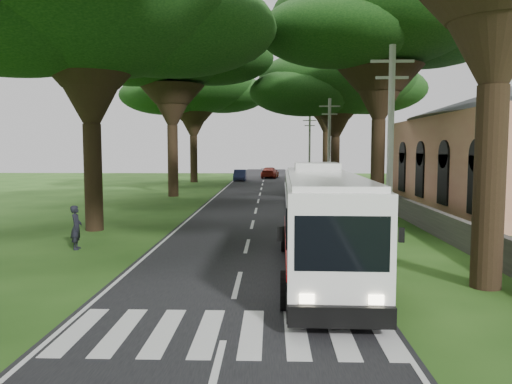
% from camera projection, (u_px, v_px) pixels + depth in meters
% --- Properties ---
extents(ground, '(140.00, 140.00, 0.00)m').
position_uv_depth(ground, '(232.00, 306.00, 13.29)').
color(ground, '#214513').
rests_on(ground, ground).
extents(road, '(8.00, 120.00, 0.04)m').
position_uv_depth(road, '(258.00, 203.00, 38.18)').
color(road, black).
rests_on(road, ground).
extents(crosswalk, '(8.00, 3.00, 0.01)m').
position_uv_depth(crosswalk, '(225.00, 334.00, 11.30)').
color(crosswalk, silver).
rests_on(crosswalk, ground).
extents(property_wall, '(0.35, 50.00, 1.20)m').
position_uv_depth(property_wall, '(379.00, 197.00, 36.85)').
color(property_wall, '#383533').
rests_on(property_wall, ground).
extents(pole_near, '(1.60, 0.24, 8.00)m').
position_uv_depth(pole_near, '(390.00, 148.00, 18.72)').
color(pole_near, gray).
rests_on(pole_near, ground).
extents(pole_mid, '(1.60, 0.24, 8.00)m').
position_uv_depth(pole_mid, '(329.00, 148.00, 38.64)').
color(pole_mid, gray).
rests_on(pole_mid, ground).
extents(pole_far, '(1.60, 0.24, 8.00)m').
position_uv_depth(pole_far, '(310.00, 148.00, 58.55)').
color(pole_far, gray).
rests_on(pole_far, ground).
extents(tree_l_mida, '(15.51, 15.51, 14.25)m').
position_uv_depth(tree_l_mida, '(88.00, 12.00, 24.52)').
color(tree_l_mida, black).
rests_on(tree_l_mida, ground).
extents(tree_l_midb, '(14.52, 14.52, 15.67)m').
position_uv_depth(tree_l_midb, '(171.00, 50.00, 42.29)').
color(tree_l_midb, black).
rests_on(tree_l_midb, ground).
extents(tree_l_far, '(15.15, 15.15, 14.70)m').
position_uv_depth(tree_l_far, '(193.00, 88.00, 60.34)').
color(tree_l_far, black).
rests_on(tree_l_far, ground).
extents(tree_r_mida, '(14.20, 14.20, 15.39)m').
position_uv_depth(tree_r_mida, '(381.00, 22.00, 31.87)').
color(tree_r_mida, black).
rests_on(tree_r_mida, ground).
extents(tree_r_midb, '(15.73, 15.73, 14.08)m').
position_uv_depth(tree_r_midb, '(336.00, 83.00, 49.95)').
color(tree_r_midb, black).
rests_on(tree_r_midb, ground).
extents(tree_r_far, '(14.68, 14.68, 16.20)m').
position_uv_depth(tree_r_far, '(327.00, 83.00, 67.64)').
color(tree_r_far, black).
rests_on(tree_r_far, ground).
extents(coach_bus, '(2.87, 11.40, 3.35)m').
position_uv_depth(coach_bus, '(322.00, 220.00, 16.53)').
color(coach_bus, white).
rests_on(coach_bus, ground).
extents(distant_car_b, '(1.51, 4.28, 1.41)m').
position_uv_depth(distant_car_b, '(240.00, 175.00, 63.70)').
color(distant_car_b, navy).
rests_on(distant_car_b, road).
extents(distant_car_c, '(2.69, 5.35, 1.49)m').
position_uv_depth(distant_car_c, '(270.00, 173.00, 69.51)').
color(distant_car_c, maroon).
rests_on(distant_car_c, road).
extents(pedestrian, '(0.54, 0.73, 1.83)m').
position_uv_depth(pedestrian, '(76.00, 227.00, 20.62)').
color(pedestrian, black).
rests_on(pedestrian, ground).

